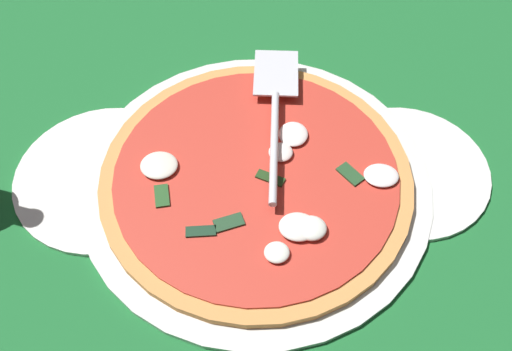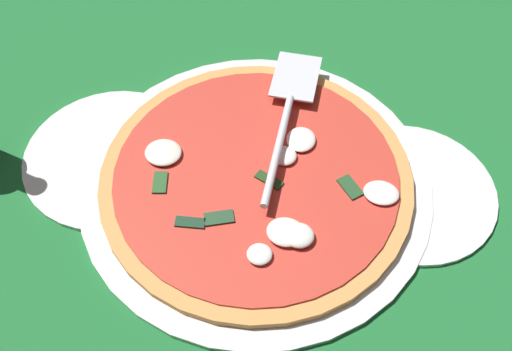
{
  "view_description": "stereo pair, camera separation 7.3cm",
  "coord_description": "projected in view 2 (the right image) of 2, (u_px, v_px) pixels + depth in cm",
  "views": [
    {
      "loc": [
        -1.45,
        48.36,
        61.38
      ],
      "look_at": [
        1.13,
        5.32,
        2.14
      ],
      "focal_mm": 41.1,
      "sensor_mm": 36.0,
      "label": 1
    },
    {
      "loc": [
        -8.69,
        47.31,
        61.38
      ],
      "look_at": [
        1.13,
        5.32,
        2.14
      ],
      "focal_mm": 41.1,
      "sensor_mm": 36.0,
      "label": 2
    }
  ],
  "objects": [
    {
      "name": "pizza_server",
      "position": [
        287.0,
        112.0,
        0.77
      ],
      "size": [
        6.3,
        26.62,
        1.0
      ],
      "rotation": [
        0.0,
        0.0,
        4.73
      ],
      "color": "silver",
      "rests_on": "pizza"
    },
    {
      "name": "pizza",
      "position": [
        257.0,
        178.0,
        0.73
      ],
      "size": [
        39.28,
        39.28,
        2.7
      ],
      "color": "#DD934C",
      "rests_on": "pizza_pan"
    },
    {
      "name": "ground_plane",
      "position": [
        273.0,
        157.0,
        0.78
      ],
      "size": [
        104.15,
        104.15,
        0.8
      ],
      "primitive_type": "cube",
      "color": "#1D682F"
    },
    {
      "name": "dinner_plate_right",
      "position": [
        112.0,
        157.0,
        0.77
      ],
      "size": [
        23.04,
        23.04,
        1.0
      ],
      "primitive_type": "cylinder",
      "color": "white",
      "rests_on": "ground_plane"
    },
    {
      "name": "pizza_pan",
      "position": [
        256.0,
        183.0,
        0.75
      ],
      "size": [
        44.37,
        44.37,
        1.14
      ],
      "primitive_type": "cylinder",
      "color": "silver",
      "rests_on": "ground_plane"
    },
    {
      "name": "dinner_plate_left",
      "position": [
        411.0,
        192.0,
        0.74
      ],
      "size": [
        21.2,
        21.2,
        1.0
      ],
      "primitive_type": "cylinder",
      "color": "white",
      "rests_on": "ground_plane"
    }
  ]
}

